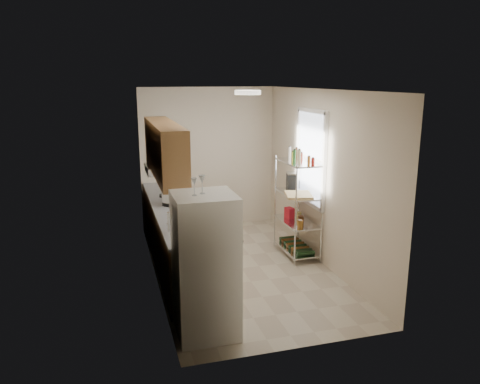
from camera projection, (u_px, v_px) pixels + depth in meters
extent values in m
cube|color=#C0B49C|center=(241.00, 268.00, 6.95)|extent=(2.50, 4.40, 0.01)
cube|color=silver|center=(241.00, 89.00, 6.33)|extent=(2.50, 4.40, 0.01)
cube|color=beige|center=(208.00, 158.00, 8.70)|extent=(2.50, 0.01, 2.60)
cube|color=beige|center=(304.00, 230.00, 4.58)|extent=(2.50, 0.01, 2.60)
cube|color=beige|center=(152.00, 189.00, 6.31)|extent=(0.01, 4.40, 2.60)
cube|color=beige|center=(322.00, 178.00, 6.98)|extent=(0.01, 4.40, 2.60)
cube|color=#A16E44|center=(174.00, 237.00, 7.01)|extent=(0.60, 3.48, 0.86)
cube|color=gray|center=(174.00, 208.00, 6.91)|extent=(0.63, 3.51, 0.04)
cube|color=#B7BABC|center=(185.00, 232.00, 5.84)|extent=(0.52, 0.44, 0.04)
cube|color=#B7BABC|center=(179.00, 210.00, 8.35)|extent=(0.01, 0.55, 0.72)
cube|color=#A16E44|center=(165.00, 149.00, 6.33)|extent=(0.33, 2.20, 0.72)
cube|color=#B7BABC|center=(163.00, 169.00, 7.19)|extent=(0.50, 0.60, 0.12)
cube|color=white|center=(311.00, 158.00, 7.24)|extent=(0.06, 1.00, 1.46)
cube|color=silver|center=(296.00, 248.00, 7.48)|extent=(0.45, 0.90, 0.02)
cube|color=silver|center=(297.00, 222.00, 7.37)|extent=(0.45, 0.90, 0.02)
cube|color=silver|center=(298.00, 194.00, 7.26)|extent=(0.45, 0.90, 0.02)
cube|color=silver|center=(299.00, 162.00, 7.14)|extent=(0.45, 0.90, 0.02)
cylinder|color=silver|center=(296.00, 217.00, 6.85)|extent=(0.02, 0.02, 1.55)
cylinder|color=silver|center=(275.00, 202.00, 7.67)|extent=(0.02, 0.02, 1.55)
cylinder|color=silver|center=(322.00, 214.00, 6.96)|extent=(0.02, 0.02, 1.55)
cylinder|color=silver|center=(299.00, 200.00, 7.78)|extent=(0.02, 0.02, 1.55)
cylinder|color=white|center=(248.00, 92.00, 6.06)|extent=(0.34, 0.34, 0.05)
cube|color=white|center=(205.00, 266.00, 5.02)|extent=(0.65, 0.65, 1.58)
cylinder|color=white|center=(171.00, 197.00, 7.02)|extent=(0.27, 0.27, 0.22)
cylinder|color=black|center=(171.00, 203.00, 7.00)|extent=(0.29, 0.29, 0.04)
cylinder|color=black|center=(166.00, 196.00, 7.48)|extent=(0.23, 0.23, 0.04)
cube|color=tan|center=(299.00, 195.00, 7.08)|extent=(0.49, 0.57, 0.03)
cube|color=black|center=(292.00, 181.00, 7.51)|extent=(0.20, 0.26, 0.27)
cube|color=red|center=(289.00, 213.00, 7.51)|extent=(0.13, 0.17, 0.17)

